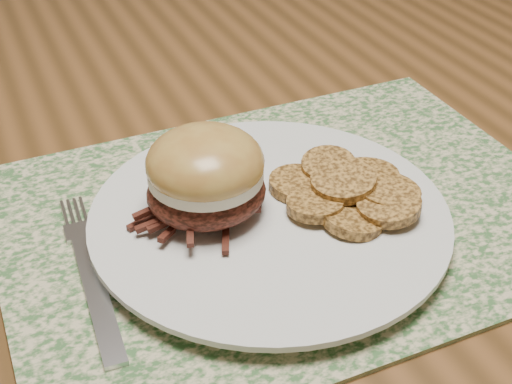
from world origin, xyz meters
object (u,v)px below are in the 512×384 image
fork (90,270)px  dinner_plate (269,219)px  pork_sandwich (206,175)px  dining_table (394,113)px

fork → dinner_plate: bearing=1.4°
dinner_plate → pork_sandwich: bearing=155.7°
dining_table → fork: 0.49m
dining_table → pork_sandwich: bearing=-145.7°
dinner_plate → fork: size_ratio=1.39×
dining_table → pork_sandwich: pork_sandwich is taller
dinner_plate → pork_sandwich: (-0.04, 0.02, 0.04)m
dining_table → dinner_plate: 0.38m
dining_table → dinner_plate: bearing=-139.3°
dinner_plate → pork_sandwich: size_ratio=2.51×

